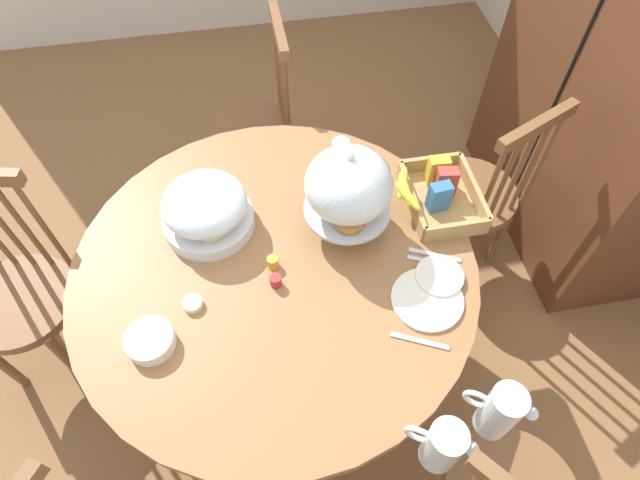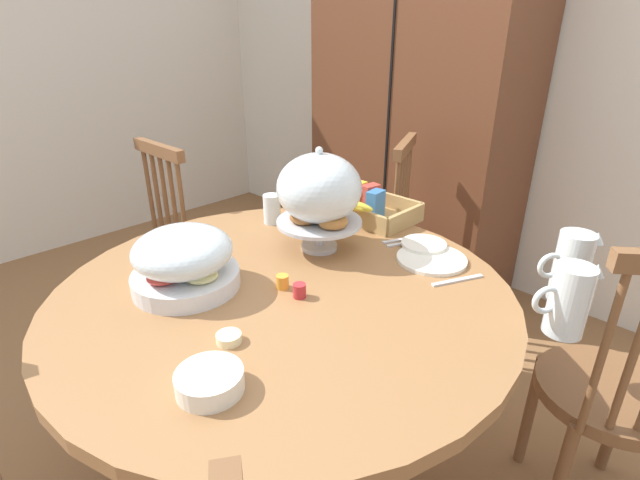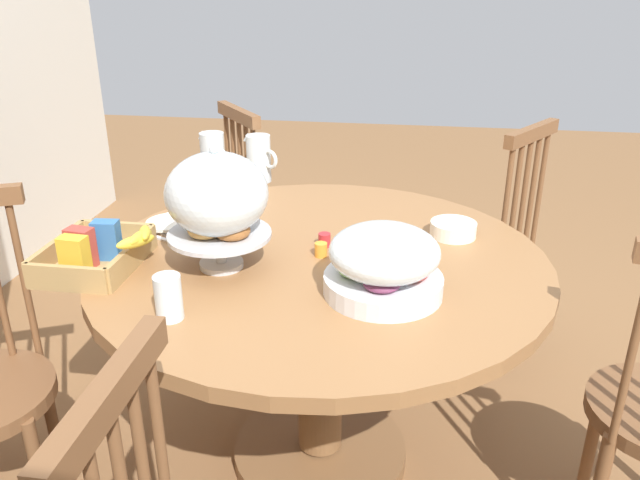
% 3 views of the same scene
% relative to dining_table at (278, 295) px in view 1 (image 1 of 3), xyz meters
% --- Properties ---
extents(ground_plane, '(10.00, 10.00, 0.00)m').
position_rel_dining_table_xyz_m(ground_plane, '(-0.13, -0.02, -0.55)').
color(ground_plane, brown).
extents(dining_table, '(1.30, 1.30, 0.74)m').
position_rel_dining_table_xyz_m(dining_table, '(0.00, 0.00, 0.00)').
color(dining_table, olive).
rests_on(dining_table, ground_plane).
extents(windsor_chair_near_window, '(0.41, 0.41, 0.97)m').
position_rel_dining_table_xyz_m(windsor_chair_near_window, '(-0.22, -0.92, -0.09)').
color(windsor_chair_near_window, brown).
rests_on(windsor_chair_near_window, ground_plane).
extents(windsor_chair_far_side, '(0.44, 0.44, 0.97)m').
position_rel_dining_table_xyz_m(windsor_chair_far_side, '(-0.37, 0.87, -0.09)').
color(windsor_chair_far_side, brown).
rests_on(windsor_chair_far_side, ground_plane).
extents(windsor_chair_host_seat, '(0.40, 0.40, 0.97)m').
position_rel_dining_table_xyz_m(windsor_chair_host_seat, '(-0.95, 0.02, -0.09)').
color(windsor_chair_host_seat, brown).
rests_on(windsor_chair_host_seat, ground_plane).
extents(pastry_stand_with_dome, '(0.28, 0.28, 0.34)m').
position_rel_dining_table_xyz_m(pastry_stand_with_dome, '(-0.11, 0.26, 0.39)').
color(pastry_stand_with_dome, silver).
rests_on(pastry_stand_with_dome, dining_table).
extents(fruit_platter_covered, '(0.30, 0.30, 0.18)m').
position_rel_dining_table_xyz_m(fruit_platter_covered, '(-0.20, -0.19, 0.28)').
color(fruit_platter_covered, silver).
rests_on(fruit_platter_covered, dining_table).
extents(orange_juice_pitcher, '(0.12, 0.16, 0.18)m').
position_rel_dining_table_xyz_m(orange_juice_pitcher, '(0.64, 0.33, 0.28)').
color(orange_juice_pitcher, silver).
rests_on(orange_juice_pitcher, dining_table).
extents(milk_pitcher, '(0.12, 0.15, 0.19)m').
position_rel_dining_table_xyz_m(milk_pitcher, '(0.59, 0.49, 0.28)').
color(milk_pitcher, silver).
rests_on(milk_pitcher, dining_table).
extents(cereal_basket, '(0.32, 0.30, 0.12)m').
position_rel_dining_table_xyz_m(cereal_basket, '(-0.16, 0.58, 0.24)').
color(cereal_basket, tan).
rests_on(cereal_basket, dining_table).
extents(china_plate_large, '(0.22, 0.22, 0.01)m').
position_rel_dining_table_xyz_m(china_plate_large, '(0.21, 0.44, 0.20)').
color(china_plate_large, white).
rests_on(china_plate_large, dining_table).
extents(china_plate_small, '(0.15, 0.15, 0.01)m').
position_rel_dining_table_xyz_m(china_plate_small, '(0.14, 0.50, 0.21)').
color(china_plate_small, white).
rests_on(china_plate_small, china_plate_large).
extents(cereal_bowl, '(0.14, 0.14, 0.04)m').
position_rel_dining_table_xyz_m(cereal_bowl, '(0.21, -0.38, 0.22)').
color(cereal_bowl, white).
rests_on(cereal_bowl, dining_table).
extents(drinking_glass, '(0.06, 0.06, 0.11)m').
position_rel_dining_table_xyz_m(drinking_glass, '(-0.39, 0.30, 0.25)').
color(drinking_glass, silver).
rests_on(drinking_glass, dining_table).
extents(butter_dish, '(0.06, 0.06, 0.02)m').
position_rel_dining_table_xyz_m(butter_dish, '(0.10, -0.26, 0.20)').
color(butter_dish, beige).
rests_on(butter_dish, dining_table).
extents(jam_jar_strawberry, '(0.04, 0.04, 0.04)m').
position_rel_dining_table_xyz_m(jam_jar_strawberry, '(0.07, -0.00, 0.21)').
color(jam_jar_strawberry, '#B7282D').
rests_on(jam_jar_strawberry, dining_table).
extents(jam_jar_apricot, '(0.04, 0.04, 0.04)m').
position_rel_dining_table_xyz_m(jam_jar_apricot, '(0.00, -0.00, 0.21)').
color(jam_jar_apricot, orange).
rests_on(jam_jar_apricot, dining_table).
extents(table_knife, '(0.09, 0.16, 0.01)m').
position_rel_dining_table_xyz_m(table_knife, '(0.08, 0.50, 0.20)').
color(table_knife, silver).
rests_on(table_knife, dining_table).
extents(dinner_fork, '(0.09, 0.16, 0.01)m').
position_rel_dining_table_xyz_m(dinner_fork, '(0.06, 0.51, 0.20)').
color(dinner_fork, silver).
rests_on(dinner_fork, dining_table).
extents(soup_spoon, '(0.09, 0.16, 0.01)m').
position_rel_dining_table_xyz_m(soup_spoon, '(0.34, 0.38, 0.20)').
color(soup_spoon, silver).
rests_on(soup_spoon, dining_table).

